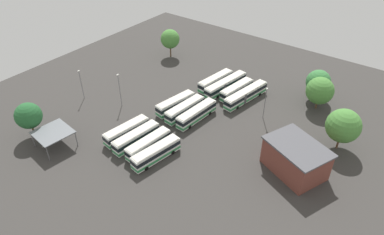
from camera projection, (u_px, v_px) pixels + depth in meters
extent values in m
plane|color=#383533|center=(191.00, 118.00, 87.34)|extent=(111.10, 111.10, 0.00)
cube|color=silver|center=(156.00, 153.00, 73.85)|extent=(11.87, 4.40, 2.97)
cube|color=beige|center=(156.00, 148.00, 72.94)|extent=(11.38, 4.13, 0.14)
cube|color=black|center=(156.00, 151.00, 73.57)|extent=(11.93, 4.45, 0.95)
cube|color=#2D8C4C|center=(156.00, 156.00, 74.34)|extent=(11.93, 4.45, 0.59)
cube|color=black|center=(177.00, 139.00, 76.76)|extent=(0.40, 2.00, 1.09)
cylinder|color=black|center=(166.00, 147.00, 77.28)|extent=(1.04, 0.47, 1.00)
cylinder|color=black|center=(173.00, 152.00, 75.94)|extent=(1.04, 0.47, 1.00)
cylinder|color=black|center=(140.00, 163.00, 73.27)|extent=(1.04, 0.47, 1.00)
cylinder|color=black|center=(146.00, 168.00, 71.93)|extent=(1.04, 0.47, 1.00)
cube|color=silver|center=(148.00, 145.00, 76.09)|extent=(11.37, 3.64, 2.97)
cube|color=beige|center=(148.00, 139.00, 75.18)|extent=(10.90, 3.40, 0.14)
cube|color=black|center=(148.00, 143.00, 75.81)|extent=(11.43, 3.69, 0.95)
cube|color=#2D8C4C|center=(149.00, 148.00, 76.58)|extent=(11.43, 3.69, 0.59)
cube|color=black|center=(167.00, 131.00, 79.07)|extent=(0.28, 2.01, 1.09)
cylinder|color=black|center=(157.00, 140.00, 79.52)|extent=(1.03, 0.41, 1.00)
cylinder|color=black|center=(164.00, 144.00, 78.27)|extent=(1.03, 0.41, 1.00)
cylinder|color=black|center=(133.00, 154.00, 75.41)|extent=(1.03, 0.41, 1.00)
cylinder|color=black|center=(140.00, 159.00, 74.16)|extent=(1.03, 0.41, 1.00)
cube|color=silver|center=(136.00, 138.00, 77.99)|extent=(11.90, 3.85, 2.97)
cube|color=beige|center=(136.00, 132.00, 77.08)|extent=(11.42, 3.60, 0.14)
cube|color=black|center=(136.00, 136.00, 77.71)|extent=(11.97, 3.90, 0.95)
cube|color=#2D8C4C|center=(137.00, 141.00, 78.48)|extent=(11.97, 3.90, 0.59)
cube|color=black|center=(156.00, 124.00, 81.08)|extent=(0.30, 2.01, 1.09)
cylinder|color=black|center=(146.00, 133.00, 81.50)|extent=(1.03, 0.42, 1.00)
cylinder|color=black|center=(152.00, 137.00, 80.23)|extent=(1.03, 0.42, 1.00)
cylinder|color=black|center=(121.00, 148.00, 77.26)|extent=(1.03, 0.42, 1.00)
cylinder|color=black|center=(127.00, 152.00, 75.99)|extent=(1.03, 0.42, 1.00)
cube|color=silver|center=(127.00, 131.00, 79.93)|extent=(11.49, 4.01, 2.97)
cube|color=beige|center=(126.00, 126.00, 79.02)|extent=(11.02, 3.75, 0.14)
cube|color=black|center=(126.00, 130.00, 79.65)|extent=(11.56, 4.05, 0.95)
cube|color=#2D8C4C|center=(127.00, 134.00, 80.42)|extent=(11.56, 4.05, 0.59)
cube|color=black|center=(146.00, 119.00, 82.84)|extent=(0.34, 2.01, 1.09)
cylinder|color=black|center=(136.00, 127.00, 83.34)|extent=(1.03, 0.44, 1.00)
cylinder|color=black|center=(142.00, 131.00, 82.04)|extent=(1.03, 0.44, 1.00)
cylinder|color=black|center=(112.00, 140.00, 79.33)|extent=(1.03, 0.44, 1.00)
cylinder|color=black|center=(118.00, 145.00, 78.03)|extent=(1.03, 0.44, 1.00)
cube|color=silver|center=(196.00, 114.00, 85.51)|extent=(12.40, 3.52, 2.97)
cube|color=beige|center=(197.00, 109.00, 84.60)|extent=(11.90, 3.28, 0.14)
cube|color=black|center=(196.00, 112.00, 85.24)|extent=(12.46, 3.57, 0.95)
cube|color=#2D8C4C|center=(196.00, 117.00, 86.00)|extent=(12.46, 3.57, 0.59)
cube|color=black|center=(212.00, 102.00, 88.88)|extent=(0.24, 2.02, 1.09)
cylinder|color=black|center=(203.00, 110.00, 89.17)|extent=(1.02, 0.39, 1.00)
cylinder|color=black|center=(210.00, 113.00, 87.94)|extent=(1.02, 0.39, 1.00)
cylinder|color=black|center=(183.00, 123.00, 84.59)|extent=(1.02, 0.39, 1.00)
cylinder|color=black|center=(190.00, 127.00, 83.36)|extent=(1.02, 0.39, 1.00)
cube|color=silver|center=(185.00, 109.00, 87.11)|extent=(12.09, 3.66, 2.97)
cube|color=beige|center=(185.00, 104.00, 86.20)|extent=(11.60, 3.41, 0.14)
cube|color=black|center=(185.00, 108.00, 86.84)|extent=(12.15, 3.70, 0.95)
cube|color=#2D8C4C|center=(185.00, 112.00, 87.60)|extent=(12.15, 3.70, 0.59)
cube|color=black|center=(201.00, 98.00, 90.33)|extent=(0.26, 2.02, 1.09)
cylinder|color=black|center=(192.00, 106.00, 90.69)|extent=(1.03, 0.40, 1.00)
cylinder|color=black|center=(198.00, 109.00, 89.44)|extent=(1.03, 0.40, 1.00)
cylinder|color=black|center=(171.00, 118.00, 86.29)|extent=(1.03, 0.40, 1.00)
cylinder|color=black|center=(178.00, 122.00, 85.05)|extent=(1.03, 0.40, 1.00)
cube|color=silver|center=(176.00, 104.00, 89.15)|extent=(11.58, 4.28, 2.97)
cube|color=beige|center=(175.00, 99.00, 88.24)|extent=(11.10, 4.02, 0.14)
cube|color=black|center=(176.00, 102.00, 88.87)|extent=(11.64, 4.33, 0.95)
cube|color=#2D8C4C|center=(176.00, 107.00, 89.64)|extent=(11.64, 4.33, 0.59)
cube|color=black|center=(192.00, 94.00, 91.99)|extent=(0.39, 2.00, 1.09)
cylinder|color=black|center=(183.00, 101.00, 92.53)|extent=(1.04, 0.46, 1.00)
cylinder|color=black|center=(189.00, 105.00, 91.21)|extent=(1.04, 0.46, 1.00)
cylinder|color=black|center=(162.00, 112.00, 88.60)|extent=(1.04, 0.46, 1.00)
cylinder|color=black|center=(168.00, 115.00, 87.27)|extent=(1.04, 0.46, 1.00)
cube|color=silver|center=(246.00, 95.00, 92.55)|extent=(15.21, 4.93, 2.97)
cube|color=beige|center=(246.00, 90.00, 91.64)|extent=(14.58, 4.63, 0.14)
cube|color=black|center=(246.00, 94.00, 92.27)|extent=(15.29, 4.97, 0.95)
cube|color=#2D8C4C|center=(246.00, 98.00, 93.04)|extent=(15.29, 4.97, 0.59)
cube|color=black|center=(263.00, 83.00, 96.41)|extent=(0.40, 2.00, 1.09)
cube|color=#47474C|center=(242.00, 97.00, 91.63)|extent=(1.31, 2.63, 2.85)
cylinder|color=black|center=(253.00, 91.00, 96.57)|extent=(1.04, 0.46, 1.00)
cylinder|color=black|center=(259.00, 94.00, 95.24)|extent=(1.04, 0.46, 1.00)
cylinder|color=black|center=(231.00, 104.00, 91.37)|extent=(1.04, 0.46, 1.00)
cylinder|color=black|center=(237.00, 108.00, 90.04)|extent=(1.04, 0.46, 1.00)
cube|color=silver|center=(237.00, 90.00, 94.66)|extent=(11.52, 4.02, 2.97)
cube|color=beige|center=(237.00, 85.00, 93.75)|extent=(11.05, 3.76, 0.14)
cube|color=black|center=(237.00, 89.00, 94.38)|extent=(11.58, 4.06, 0.95)
cube|color=#2D8C4C|center=(236.00, 93.00, 95.14)|extent=(11.58, 4.06, 0.59)
cube|color=black|center=(249.00, 81.00, 97.57)|extent=(0.34, 2.01, 1.09)
cylinder|color=black|center=(241.00, 88.00, 98.07)|extent=(1.03, 0.44, 1.00)
cylinder|color=black|center=(247.00, 91.00, 96.77)|extent=(1.03, 0.44, 1.00)
cylinder|color=black|center=(225.00, 97.00, 94.05)|extent=(1.03, 0.44, 1.00)
cylinder|color=black|center=(231.00, 101.00, 92.75)|extent=(1.03, 0.44, 1.00)
cube|color=silver|center=(226.00, 85.00, 96.86)|extent=(15.21, 4.65, 2.97)
cube|color=beige|center=(226.00, 80.00, 95.95)|extent=(14.59, 4.37, 0.14)
cube|color=black|center=(226.00, 83.00, 96.58)|extent=(15.29, 4.70, 0.95)
cube|color=#2D8C4C|center=(225.00, 88.00, 97.35)|extent=(15.29, 4.70, 0.59)
cube|color=black|center=(243.00, 74.00, 100.81)|extent=(0.36, 2.01, 1.09)
cube|color=#47474C|center=(222.00, 87.00, 95.92)|extent=(1.26, 2.62, 2.85)
cylinder|color=black|center=(233.00, 82.00, 100.92)|extent=(1.03, 0.44, 1.00)
cylinder|color=black|center=(239.00, 84.00, 99.61)|extent=(1.03, 0.44, 1.00)
cylinder|color=black|center=(211.00, 94.00, 95.61)|extent=(1.03, 0.44, 1.00)
cylinder|color=black|center=(217.00, 97.00, 94.31)|extent=(1.03, 0.44, 1.00)
cube|color=silver|center=(216.00, 81.00, 98.53)|extent=(12.35, 4.07, 2.97)
cube|color=beige|center=(216.00, 76.00, 97.62)|extent=(11.84, 3.81, 0.14)
cube|color=black|center=(216.00, 80.00, 98.25)|extent=(12.42, 4.11, 0.95)
cube|color=#2D8C4C|center=(215.00, 84.00, 99.02)|extent=(12.42, 4.11, 0.59)
cube|color=black|center=(229.00, 72.00, 101.70)|extent=(0.33, 2.01, 1.09)
cylinder|color=black|center=(221.00, 79.00, 102.10)|extent=(1.03, 0.43, 1.00)
cylinder|color=black|center=(227.00, 82.00, 100.81)|extent=(1.03, 0.43, 1.00)
cylinder|color=black|center=(203.00, 89.00, 97.76)|extent=(1.03, 0.43, 1.00)
cylinder|color=black|center=(209.00, 92.00, 96.47)|extent=(1.03, 0.43, 1.00)
cube|color=brown|center=(295.00, 159.00, 70.42)|extent=(12.01, 13.79, 6.25)
cube|color=#4C4C51|center=(298.00, 146.00, 68.48)|extent=(12.73, 14.62, 0.36)
cube|color=black|center=(275.00, 150.00, 75.62)|extent=(1.69, 0.74, 2.20)
cube|color=slate|center=(53.00, 132.00, 76.24)|extent=(8.22, 8.13, 0.20)
cylinder|color=#59595B|center=(61.00, 126.00, 81.27)|extent=(0.20, 0.20, 3.77)
cylinder|color=#59595B|center=(76.00, 139.00, 77.52)|extent=(0.20, 0.20, 3.77)
cylinder|color=#59595B|center=(33.00, 140.00, 77.28)|extent=(0.20, 0.20, 3.77)
cylinder|color=#59595B|center=(48.00, 154.00, 73.53)|extent=(0.20, 0.20, 3.77)
cylinder|color=slate|center=(82.00, 85.00, 92.24)|extent=(0.16, 0.16, 8.17)
cube|color=silver|center=(79.00, 71.00, 89.74)|extent=(0.56, 0.28, 0.20)
cylinder|color=slate|center=(265.00, 104.00, 84.92)|extent=(0.16, 0.16, 8.27)
cube|color=silver|center=(267.00, 89.00, 82.39)|extent=(0.56, 0.28, 0.20)
cylinder|color=slate|center=(120.00, 91.00, 89.19)|extent=(0.16, 0.16, 8.97)
cube|color=silver|center=(118.00, 75.00, 86.46)|extent=(0.56, 0.28, 0.20)
cylinder|color=brown|center=(315.00, 95.00, 93.65)|extent=(0.44, 0.44, 2.57)
sphere|color=#387A3D|center=(318.00, 82.00, 91.30)|extent=(6.38, 6.38, 6.38)
cylinder|color=brown|center=(171.00, 51.00, 114.48)|extent=(0.44, 0.44, 3.51)
sphere|color=#478438|center=(170.00, 39.00, 111.93)|extent=(6.12, 6.12, 6.12)
cylinder|color=brown|center=(33.00, 130.00, 80.38)|extent=(0.44, 0.44, 3.31)
sphere|color=#235B2D|center=(28.00, 116.00, 77.91)|extent=(6.00, 6.00, 6.00)
cylinder|color=brown|center=(338.00, 143.00, 77.11)|extent=(0.44, 0.44, 2.98)
sphere|color=#478438|center=(343.00, 126.00, 74.38)|extent=(7.47, 7.47, 7.47)
cylinder|color=brown|center=(316.00, 104.00, 90.06)|extent=(0.44, 0.44, 2.35)
sphere|color=#478438|center=(320.00, 91.00, 87.64)|extent=(6.98, 6.98, 6.98)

